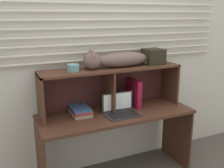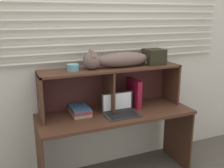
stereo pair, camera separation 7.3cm
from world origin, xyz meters
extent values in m
cube|color=#BCBAB4|center=(0.00, 0.55, 1.25)|extent=(4.40, 0.04, 2.50)
cube|color=silver|center=(0.00, 0.50, 1.21)|extent=(2.74, 0.02, 0.01)
cube|color=silver|center=(0.00, 0.50, 1.29)|extent=(2.74, 0.02, 0.01)
cube|color=silver|center=(0.00, 0.50, 1.37)|extent=(2.74, 0.02, 0.01)
cube|color=silver|center=(0.00, 0.50, 1.45)|extent=(2.74, 0.02, 0.01)
cube|color=silver|center=(0.00, 0.50, 1.52)|extent=(2.74, 0.02, 0.01)
cube|color=silver|center=(0.00, 0.50, 1.60)|extent=(2.74, 0.02, 0.01)
cube|color=silver|center=(0.00, 0.50, 1.68)|extent=(2.74, 0.02, 0.01)
cube|color=silver|center=(0.00, 0.50, 1.76)|extent=(2.74, 0.02, 0.01)
cube|color=#42271B|center=(0.00, 0.23, 0.70)|extent=(1.53, 0.55, 0.03)
cube|color=#42271B|center=(-0.76, 0.23, 0.34)|extent=(0.02, 0.50, 0.68)
cube|color=#42271B|center=(0.76, 0.23, 0.34)|extent=(0.02, 0.50, 0.68)
cube|color=#42271B|center=(0.00, 0.34, 1.13)|extent=(1.43, 0.31, 0.02)
cube|color=#42271B|center=(-0.70, 0.34, 0.93)|extent=(0.02, 0.31, 0.43)
cube|color=#42271B|center=(0.70, 0.34, 0.93)|extent=(0.02, 0.31, 0.43)
cube|color=#42271B|center=(-0.04, 0.34, 0.92)|extent=(0.02, 0.30, 0.41)
cube|color=#442120|center=(0.00, 0.50, 0.93)|extent=(1.43, 0.01, 0.43)
ellipsoid|color=brown|center=(0.12, 0.34, 1.22)|extent=(0.55, 0.18, 0.15)
sphere|color=brown|center=(-0.21, 0.34, 1.22)|extent=(0.16, 0.16, 0.16)
cone|color=brown|center=(-0.21, 0.30, 1.31)|extent=(0.07, 0.07, 0.07)
cone|color=brown|center=(-0.21, 0.38, 1.31)|extent=(0.07, 0.07, 0.07)
cylinder|color=brown|center=(0.49, 0.34, 1.17)|extent=(0.27, 0.06, 0.06)
cube|color=#272727|center=(0.02, 0.15, 0.72)|extent=(0.33, 0.23, 0.01)
cube|color=#272727|center=(0.02, 0.26, 0.81)|extent=(0.33, 0.01, 0.19)
cube|color=white|center=(0.02, 0.26, 0.81)|extent=(0.30, 0.00, 0.16)
cube|color=black|center=(0.02, 0.14, 0.72)|extent=(0.28, 0.16, 0.00)
cube|color=maroon|center=(0.25, 0.34, 0.85)|extent=(0.05, 0.25, 0.29)
cube|color=tan|center=(-0.34, 0.34, 0.72)|extent=(0.17, 0.26, 0.02)
cube|color=gray|center=(-0.34, 0.34, 0.74)|extent=(0.17, 0.26, 0.02)
cube|color=maroon|center=(-0.34, 0.34, 0.76)|extent=(0.17, 0.26, 0.02)
cube|color=#2E4E7A|center=(-0.34, 0.35, 0.77)|extent=(0.17, 0.26, 0.01)
cylinder|color=teal|center=(-0.39, 0.34, 1.18)|extent=(0.11, 0.11, 0.06)
cube|color=black|center=(0.47, 0.34, 1.22)|extent=(0.19, 0.19, 0.16)
camera|label=1|loc=(-1.02, -1.91, 1.64)|focal=41.34mm
camera|label=2|loc=(-0.96, -1.94, 1.64)|focal=41.34mm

